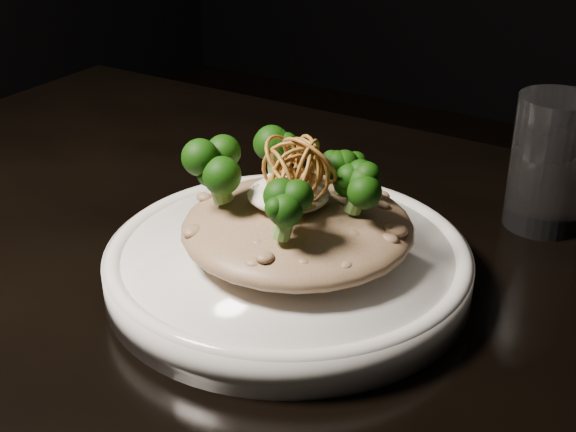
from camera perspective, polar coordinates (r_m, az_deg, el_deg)
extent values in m
cube|color=black|center=(0.54, 0.14, -10.50)|extent=(1.10, 0.80, 0.04)
cylinder|color=black|center=(1.22, -11.22, -9.00)|extent=(0.05, 0.05, 0.71)
cylinder|color=white|center=(0.58, 0.00, -3.61)|extent=(0.26, 0.26, 0.03)
ellipsoid|color=brown|center=(0.57, 0.69, -0.83)|extent=(0.17, 0.17, 0.04)
ellipsoid|color=white|center=(0.56, 0.04, 1.60)|extent=(0.06, 0.06, 0.02)
cylinder|color=white|center=(0.68, 18.13, 3.62)|extent=(0.08, 0.08, 0.11)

